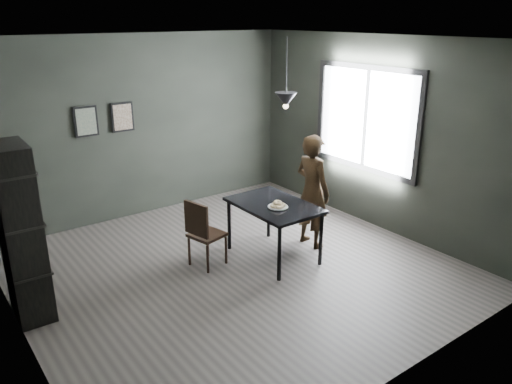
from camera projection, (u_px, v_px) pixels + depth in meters
ground at (236, 269)px, 6.33m from camera, size 5.00×5.00×0.00m
back_wall at (144, 127)px, 7.75m from camera, size 5.00×0.10×2.80m
ceiling at (233, 39)px, 5.39m from camera, size 5.00×5.00×0.02m
window_assembly at (366, 119)px, 7.34m from camera, size 0.04×1.96×1.56m
cafe_table at (274, 209)px, 6.45m from camera, size 0.80×1.20×0.75m
white_plate at (278, 207)px, 6.29m from camera, size 0.23×0.23×0.01m
donut_pile at (278, 205)px, 6.27m from camera, size 0.20×0.20×0.09m
woman at (312, 191)px, 6.77m from camera, size 0.40×0.59×1.57m
wood_chair at (202, 230)px, 6.23m from camera, size 0.47×0.47×0.89m
shelf_unit at (21, 234)px, 5.09m from camera, size 0.37×0.64×1.88m
pendant_lamp at (286, 100)px, 6.20m from camera, size 0.28×0.28×0.86m
framed_print_left at (86, 121)px, 7.16m from camera, size 0.34×0.04×0.44m
framed_print_right at (122, 117)px, 7.47m from camera, size 0.34×0.04×0.44m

